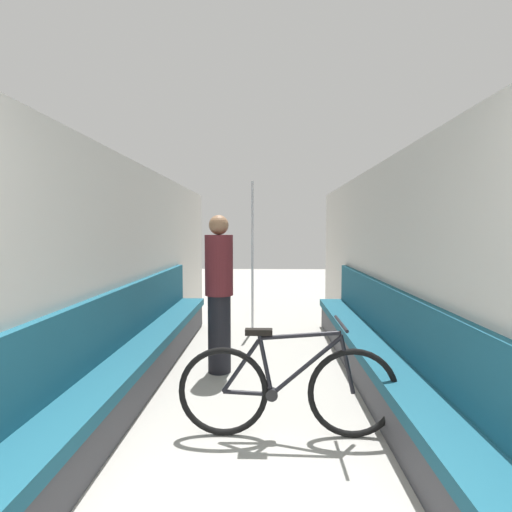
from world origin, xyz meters
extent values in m
cube|color=beige|center=(-1.40, 3.19, 1.14)|extent=(0.10, 9.57, 2.28)
cube|color=beige|center=(1.40, 3.19, 1.14)|extent=(0.10, 9.57, 2.28)
cube|color=#3D3D42|center=(-1.14, 3.13, 0.16)|extent=(0.35, 5.14, 0.33)
cube|color=#195166|center=(-1.14, 3.13, 0.38)|extent=(0.41, 5.14, 0.10)
cube|color=#195166|center=(-1.31, 3.13, 0.70)|extent=(0.07, 5.14, 0.55)
cube|color=#3D3D42|center=(1.14, 3.13, 0.16)|extent=(0.35, 5.14, 0.33)
cube|color=#195166|center=(1.14, 3.13, 0.38)|extent=(0.41, 5.14, 0.10)
cube|color=#195166|center=(1.31, 3.13, 0.70)|extent=(0.07, 5.14, 0.55)
torus|color=black|center=(-0.22, 2.22, 0.33)|extent=(0.67, 0.05, 0.67)
torus|color=black|center=(0.73, 2.22, 0.33)|extent=(0.67, 0.05, 0.67)
cylinder|color=black|center=(-0.04, 2.22, 0.33)|extent=(0.36, 0.03, 0.05)
cylinder|color=black|center=(-0.09, 2.22, 0.53)|extent=(0.29, 0.03, 0.41)
cylinder|color=black|center=(0.09, 2.22, 0.55)|extent=(0.13, 0.03, 0.47)
cylinder|color=black|center=(0.39, 2.22, 0.53)|extent=(0.52, 0.03, 0.46)
cylinder|color=black|center=(0.34, 2.22, 0.76)|extent=(0.60, 0.03, 0.08)
cylinder|color=black|center=(0.69, 2.22, 0.55)|extent=(0.13, 0.03, 0.44)
cylinder|color=black|center=(0.14, 2.22, 0.32)|extent=(0.09, 0.06, 0.09)
cube|color=black|center=(0.04, 2.22, 0.79)|extent=(0.20, 0.07, 0.04)
cylinder|color=black|center=(0.64, 2.22, 0.85)|extent=(0.02, 0.46, 0.02)
cylinder|color=gray|center=(-0.13, 5.31, 0.01)|extent=(0.08, 0.08, 0.01)
cylinder|color=silver|center=(-0.13, 5.31, 1.13)|extent=(0.04, 0.04, 2.26)
cylinder|color=black|center=(-0.42, 3.55, 0.42)|extent=(0.25, 0.25, 0.84)
cylinder|color=#5B1E23|center=(-0.42, 3.55, 1.16)|extent=(0.30, 0.30, 0.64)
sphere|color=#936B4C|center=(-0.42, 3.55, 1.59)|extent=(0.21, 0.21, 0.21)
camera|label=1|loc=(0.11, -0.66, 1.53)|focal=28.00mm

